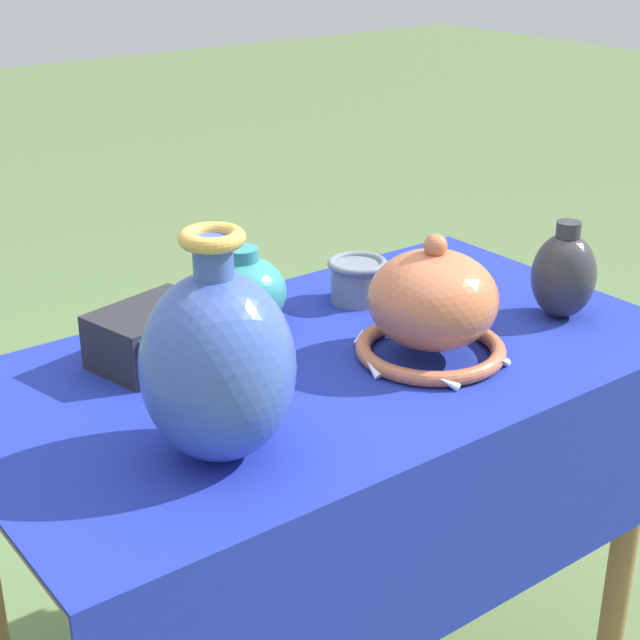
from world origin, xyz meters
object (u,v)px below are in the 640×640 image
vase_dome_bell (432,308)px  jar_round_teal (243,291)px  vase_tall_bulbous (218,364)px  jar_round_charcoal (564,274)px  mosaic_tile_box (154,335)px  cup_wide_slate (357,279)px

vase_dome_bell → jar_round_teal: (-0.15, 0.25, -0.02)m
vase_tall_bulbous → vase_dome_bell: 0.38m
vase_tall_bulbous → vase_dome_bell: vase_tall_bulbous is taller
vase_dome_bell → jar_round_charcoal: size_ratio=1.48×
mosaic_tile_box → jar_round_teal: size_ratio=1.41×
vase_dome_bell → mosaic_tile_box: 0.39m
mosaic_tile_box → cup_wide_slate: bearing=-12.5°
vase_tall_bulbous → cup_wide_slate: vase_tall_bulbous is taller
vase_tall_bulbous → mosaic_tile_box: size_ratio=1.49×
jar_round_charcoal → vase_tall_bulbous: bearing=-177.0°
vase_tall_bulbous → jar_round_charcoal: vase_tall_bulbous is taller
jar_round_charcoal → jar_round_teal: 0.49m
vase_tall_bulbous → mosaic_tile_box: 0.28m
mosaic_tile_box → jar_round_charcoal: (0.58, -0.23, 0.03)m
vase_tall_bulbous → jar_round_teal: vase_tall_bulbous is taller
mosaic_tile_box → jar_round_teal: bearing=-3.4°
vase_dome_bell → mosaic_tile_box: size_ratio=1.22×
vase_tall_bulbous → jar_round_teal: bearing=53.0°
vase_tall_bulbous → cup_wide_slate: size_ratio=2.85×
mosaic_tile_box → jar_round_charcoal: 0.62m
jar_round_charcoal → cup_wide_slate: bearing=131.8°
vase_dome_bell → mosaic_tile_box: bearing=145.4°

